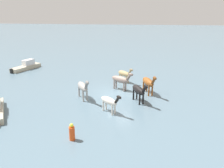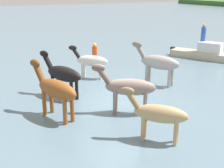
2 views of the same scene
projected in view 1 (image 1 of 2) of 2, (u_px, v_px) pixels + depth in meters
The scene contains 9 objects.
ground_plane at pixel (118, 94), 21.96m from camera, with size 150.67×150.67×0.00m, color slate.
horse_dark_mare at pixel (121, 80), 22.75m from camera, with size 1.68×2.30×1.94m.
horse_pinto_flank at pixel (110, 101), 18.00m from camera, with size 1.77×1.88×1.74m.
horse_rear_stallion at pixel (148, 82), 21.75m from camera, with size 2.62×1.37×2.07m.
horse_gray_outer at pixel (139, 90), 19.89m from camera, with size 2.45×1.49×1.98m.
horse_lead at pixel (83, 87), 20.53m from camera, with size 2.51×1.69×2.08m.
horse_dun_straggler at pixel (124, 74), 25.05m from camera, with size 1.79×1.81×1.71m.
boat_dinghy_port at pixel (26, 67), 30.23m from camera, with size 4.17×2.77×1.32m.
buoy_channel_marker at pixel (72, 133), 14.51m from camera, with size 0.36×0.36×1.14m.
Camera 1 is at (-20.39, -1.55, 8.10)m, focal length 37.66 mm.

